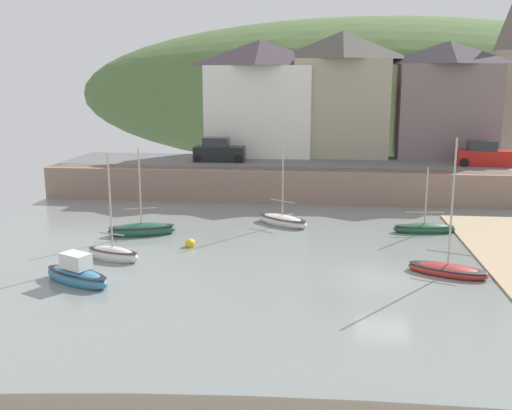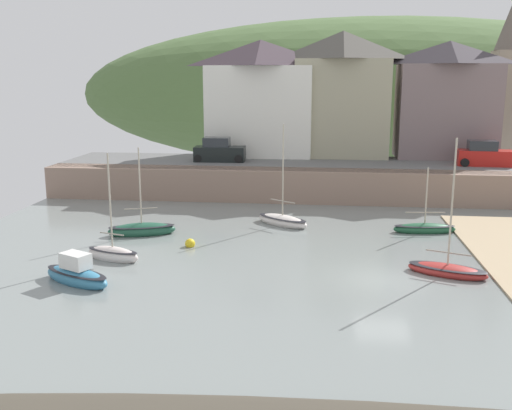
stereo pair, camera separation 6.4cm
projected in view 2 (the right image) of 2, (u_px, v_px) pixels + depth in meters
ground at (464, 384)px, 17.30m from camera, size 48.00×41.00×0.61m
quay_seawall at (361, 183)px, 43.45m from camera, size 48.00×9.40×2.40m
hillside_backdrop at (376, 94)px, 78.39m from camera, size 80.00×44.00×19.80m
waterfront_building_left at (260, 97)px, 50.57m from camera, size 9.27×5.93×9.86m
waterfront_building_centre at (342, 94)px, 49.71m from camera, size 8.19×5.16×10.54m
waterfront_building_right at (447, 99)px, 48.84m from camera, size 8.38×4.87×9.67m
church_with_spire at (510, 72)px, 51.57m from camera, size 3.00×3.00×13.85m
fishing_boat_green at (282, 220)px, 36.68m from camera, size 3.81×3.20×6.50m
motorboat_with_cabin at (113, 254)px, 29.62m from camera, size 3.16×1.79×5.67m
rowboat_small_beached at (424, 228)px, 34.88m from camera, size 3.81×1.40×4.09m
sailboat_nearest_shore at (142, 230)px, 34.37m from camera, size 4.15×2.44×5.38m
sailboat_white_hull at (447, 270)px, 27.38m from camera, size 3.92×2.65×6.60m
dinghy_open_wooden at (77, 275)px, 26.25m from camera, size 3.90×2.72×1.61m
parked_car_near_slipway at (219, 151)px, 47.42m from camera, size 4.15×1.82×1.95m
parked_car_by_wall at (484, 155)px, 45.11m from camera, size 4.22×2.01×1.95m
mooring_buoy at (190, 244)px, 31.96m from camera, size 0.56×0.56×0.56m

